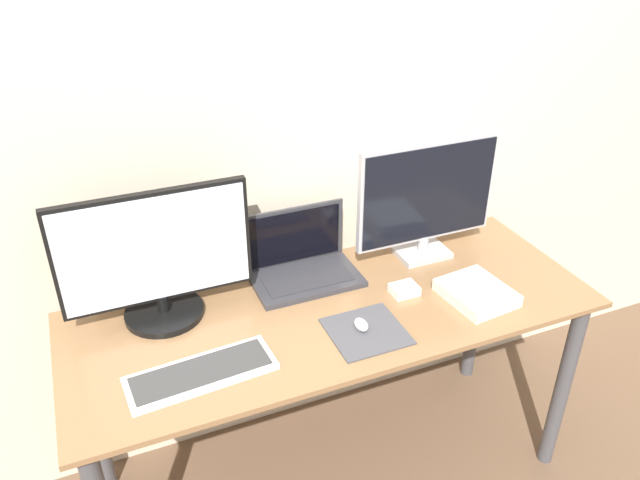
{
  "coord_description": "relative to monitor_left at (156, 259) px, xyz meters",
  "views": [
    {
      "loc": [
        -0.65,
        -1.13,
        1.92
      ],
      "look_at": [
        -0.01,
        0.41,
        0.95
      ],
      "focal_mm": 35.0,
      "sensor_mm": 36.0,
      "label": 1
    }
  ],
  "objects": [
    {
      "name": "mouse",
      "position": [
        0.53,
        -0.3,
        -0.18
      ],
      "size": [
        0.04,
        0.06,
        0.03
      ],
      "color": "silver",
      "rests_on": "mousepad"
    },
    {
      "name": "desk",
      "position": [
        0.5,
        -0.17,
        -0.33
      ],
      "size": [
        1.66,
        0.63,
        0.75
      ],
      "color": "olive",
      "rests_on": "ground_plane"
    },
    {
      "name": "book",
      "position": [
        0.94,
        -0.3,
        -0.18
      ],
      "size": [
        0.21,
        0.24,
        0.04
      ],
      "color": "silver",
      "rests_on": "desk"
    },
    {
      "name": "laptop",
      "position": [
        0.47,
        0.04,
        -0.14
      ],
      "size": [
        0.35,
        0.22,
        0.23
      ],
      "color": "#333338",
      "rests_on": "desk"
    },
    {
      "name": "mousepad",
      "position": [
        0.54,
        -0.32,
        -0.2
      ],
      "size": [
        0.22,
        0.22,
        0.0
      ],
      "color": "#47474C",
      "rests_on": "desk"
    },
    {
      "name": "power_brick",
      "position": [
        0.74,
        -0.19,
        -0.19
      ],
      "size": [
        0.09,
        0.07,
        0.03
      ],
      "color": "white",
      "rests_on": "desk"
    },
    {
      "name": "monitor_right",
      "position": [
        0.92,
        0.0,
        0.03
      ],
      "size": [
        0.52,
        0.13,
        0.43
      ],
      "color": "#B2B2B7",
      "rests_on": "desk"
    },
    {
      "name": "monitor_left",
      "position": [
        0.0,
        0.0,
        0.0
      ],
      "size": [
        0.57,
        0.24,
        0.42
      ],
      "color": "black",
      "rests_on": "desk"
    },
    {
      "name": "keyboard",
      "position": [
        0.04,
        -0.31,
        -0.19
      ],
      "size": [
        0.41,
        0.17,
        0.02
      ],
      "color": "silver",
      "rests_on": "desk"
    },
    {
      "name": "wall_back",
      "position": [
        0.5,
        0.21,
        0.3
      ],
      "size": [
        7.0,
        0.05,
        2.5
      ],
      "color": "beige",
      "rests_on": "ground_plane"
    }
  ]
}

